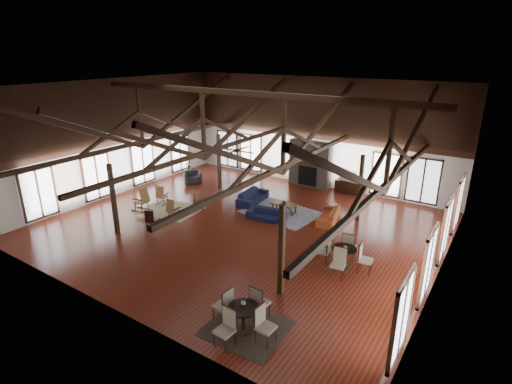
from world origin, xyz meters
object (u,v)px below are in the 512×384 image
Objects in this scene: sofa_navy_front at (266,214)px; cafe_table_near at (243,314)px; coffee_table at (284,204)px; cafe_table_far at (344,254)px; sofa_orange at (328,215)px; sofa_navy_left at (253,197)px; tv_console at (348,187)px; armchair at (193,177)px.

cafe_table_near is (3.54, -6.84, 0.27)m from sofa_navy_front.
cafe_table_far is (4.28, -3.26, 0.12)m from coffee_table.
sofa_orange is 0.94× the size of cafe_table_near.
sofa_orange is 8.32m from cafe_table_near.
cafe_table_near is at bearing -70.88° from sofa_navy_front.
sofa_navy_left is 7.22m from cafe_table_far.
sofa_navy_left is 1.09× the size of sofa_orange.
sofa_navy_front is 1.35× the size of tv_console.
cafe_table_near is (5.27, -8.32, 0.22)m from sofa_navy_left.
sofa_navy_front is 5.82m from tv_console.
cafe_table_near is 4.87m from cafe_table_far.
cafe_table_near reaches higher than coffee_table.
cafe_table_near is (1.09, -8.24, 0.25)m from sofa_orange.
sofa_navy_front is 7.71m from cafe_table_near.
sofa_orange is 2.20m from coffee_table.
tv_console is (8.19, 3.36, 0.00)m from armchair.
coffee_table is at bearing 142.76° from cafe_table_far.
sofa_orange is (2.45, 1.40, 0.02)m from sofa_navy_front.
sofa_orange is at bearing -96.07° from sofa_navy_left.
sofa_orange reaches higher than coffee_table.
tv_console is at bearing -27.20° from armchair.
sofa_orange is 4.07m from cafe_table_far.
sofa_orange is (4.19, -0.08, -0.02)m from sofa_navy_left.
cafe_table_near reaches higher than cafe_table_far.
sofa_navy_left is 5.36m from tv_console.
sofa_navy_front is 0.87× the size of cafe_table_far.
armchair is at bearing 76.38° from sofa_navy_left.
cafe_table_far is 1.56× the size of tv_console.
sofa_navy_front is 0.85× the size of sofa_navy_left.
tv_console is at bearing -45.56° from sofa_navy_left.
armchair is (-4.71, 0.71, 0.02)m from sofa_navy_left.
cafe_table_near is at bearing -152.64° from sofa_navy_left.
armchair reaches higher than sofa_navy_front.
coffee_table is 0.96× the size of tv_console.
sofa_orange is at bearing 97.52° from cafe_table_near.
sofa_navy_front is at bearing -135.48° from sofa_navy_left.
coffee_table is at bearing -95.34° from sofa_orange.
cafe_table_near is (3.27, -8.02, 0.12)m from coffee_table.
sofa_navy_left reaches higher than sofa_navy_front.
armchair is at bearing 174.82° from coffee_table.
sofa_navy_front is 2.82m from sofa_orange.
cafe_table_near is 12.52m from tv_console.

